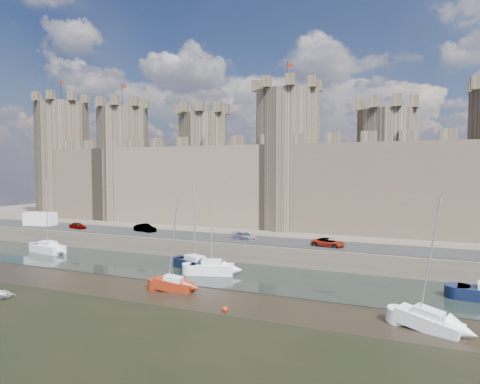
{
  "coord_description": "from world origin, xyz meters",
  "views": [
    {
      "loc": [
        23.13,
        -21.61,
        12.58
      ],
      "look_at": [
        4.53,
        22.0,
        9.98
      ],
      "focal_mm": 32.0,
      "sensor_mm": 36.0,
      "label": 1
    }
  ],
  "objects_px": {
    "car_3": "(328,243)",
    "sailboat_2": "(212,268)",
    "van": "(40,219)",
    "sailboat_5": "(429,320)",
    "car_1": "(145,228)",
    "sailboat_0": "(48,248)",
    "car_2": "(244,236)",
    "sailboat_1": "(195,264)",
    "car_0": "(78,226)",
    "sailboat_4": "(173,284)"
  },
  "relations": [
    {
      "from": "car_3",
      "to": "sailboat_2",
      "type": "bearing_deg",
      "value": 138.94
    },
    {
      "from": "van",
      "to": "sailboat_5",
      "type": "relative_size",
      "value": 0.52
    },
    {
      "from": "car_1",
      "to": "sailboat_2",
      "type": "distance_m",
      "value": 21.0
    },
    {
      "from": "van",
      "to": "sailboat_0",
      "type": "xyz_separation_m",
      "value": [
        10.78,
        -8.33,
        -2.86
      ]
    },
    {
      "from": "car_2",
      "to": "sailboat_1",
      "type": "height_order",
      "value": "sailboat_1"
    },
    {
      "from": "sailboat_2",
      "to": "car_0",
      "type": "bearing_deg",
      "value": 145.11
    },
    {
      "from": "van",
      "to": "sailboat_0",
      "type": "relative_size",
      "value": 0.51
    },
    {
      "from": "sailboat_0",
      "to": "sailboat_1",
      "type": "xyz_separation_m",
      "value": [
        25.52,
        -1.0,
        0.04
      ]
    },
    {
      "from": "van",
      "to": "sailboat_1",
      "type": "height_order",
      "value": "sailboat_1"
    },
    {
      "from": "sailboat_4",
      "to": "sailboat_5",
      "type": "height_order",
      "value": "sailboat_5"
    },
    {
      "from": "car_2",
      "to": "sailboat_5",
      "type": "height_order",
      "value": "sailboat_5"
    },
    {
      "from": "car_0",
      "to": "sailboat_0",
      "type": "distance_m",
      "value": 8.13
    },
    {
      "from": "sailboat_1",
      "to": "sailboat_5",
      "type": "height_order",
      "value": "sailboat_1"
    },
    {
      "from": "car_2",
      "to": "sailboat_2",
      "type": "height_order",
      "value": "sailboat_2"
    },
    {
      "from": "sailboat_4",
      "to": "sailboat_1",
      "type": "bearing_deg",
      "value": 96.17
    },
    {
      "from": "car_3",
      "to": "sailboat_4",
      "type": "distance_m",
      "value": 21.37
    },
    {
      "from": "sailboat_5",
      "to": "van",
      "type": "bearing_deg",
      "value": -176.38
    },
    {
      "from": "sailboat_2",
      "to": "sailboat_5",
      "type": "height_order",
      "value": "sailboat_2"
    },
    {
      "from": "car_1",
      "to": "sailboat_5",
      "type": "xyz_separation_m",
      "value": [
        40.97,
        -20.1,
        -2.41
      ]
    },
    {
      "from": "car_1",
      "to": "sailboat_2",
      "type": "xyz_separation_m",
      "value": [
        17.55,
        -11.3,
        -2.3
      ]
    },
    {
      "from": "sailboat_4",
      "to": "car_3",
      "type": "bearing_deg",
      "value": 45.71
    },
    {
      "from": "sailboat_4",
      "to": "sailboat_0",
      "type": "bearing_deg",
      "value": 152.68
    },
    {
      "from": "sailboat_1",
      "to": "sailboat_5",
      "type": "relative_size",
      "value": 1.08
    },
    {
      "from": "car_2",
      "to": "sailboat_4",
      "type": "distance_m",
      "value": 18.31
    },
    {
      "from": "van",
      "to": "sailboat_4",
      "type": "bearing_deg",
      "value": -35.47
    },
    {
      "from": "car_3",
      "to": "sailboat_5",
      "type": "height_order",
      "value": "sailboat_5"
    },
    {
      "from": "sailboat_1",
      "to": "car_1",
      "type": "bearing_deg",
      "value": 169.28
    },
    {
      "from": "car_3",
      "to": "van",
      "type": "distance_m",
      "value": 50.97
    },
    {
      "from": "car_0",
      "to": "sailboat_1",
      "type": "relative_size",
      "value": 0.3
    },
    {
      "from": "car_3",
      "to": "van",
      "type": "bearing_deg",
      "value": 98.46
    },
    {
      "from": "sailboat_1",
      "to": "car_0",
      "type": "bearing_deg",
      "value": -173.71
    },
    {
      "from": "van",
      "to": "car_3",
      "type": "bearing_deg",
      "value": -11.33
    },
    {
      "from": "car_1",
      "to": "sailboat_4",
      "type": "distance_m",
      "value": 25.31
    },
    {
      "from": "van",
      "to": "sailboat_4",
      "type": "height_order",
      "value": "sailboat_4"
    },
    {
      "from": "van",
      "to": "sailboat_5",
      "type": "height_order",
      "value": "sailboat_5"
    },
    {
      "from": "car_3",
      "to": "sailboat_4",
      "type": "height_order",
      "value": "sailboat_4"
    },
    {
      "from": "car_0",
      "to": "van",
      "type": "xyz_separation_m",
      "value": [
        -9.25,
        0.67,
        0.61
      ]
    },
    {
      "from": "sailboat_0",
      "to": "sailboat_2",
      "type": "distance_m",
      "value": 28.48
    },
    {
      "from": "car_3",
      "to": "car_2",
      "type": "bearing_deg",
      "value": 94.66
    },
    {
      "from": "sailboat_1",
      "to": "sailboat_0",
      "type": "bearing_deg",
      "value": -158.2
    },
    {
      "from": "sailboat_5",
      "to": "sailboat_0",
      "type": "bearing_deg",
      "value": -171.19
    },
    {
      "from": "sailboat_1",
      "to": "van",
      "type": "bearing_deg",
      "value": -170.37
    },
    {
      "from": "car_2",
      "to": "sailboat_1",
      "type": "distance_m",
      "value": 10.22
    },
    {
      "from": "sailboat_2",
      "to": "sailboat_4",
      "type": "height_order",
      "value": "sailboat_2"
    },
    {
      "from": "car_3",
      "to": "sailboat_2",
      "type": "relative_size",
      "value": 0.38
    },
    {
      "from": "sailboat_2",
      "to": "car_1",
      "type": "bearing_deg",
      "value": 130.42
    },
    {
      "from": "van",
      "to": "sailboat_2",
      "type": "relative_size",
      "value": 0.49
    },
    {
      "from": "car_1",
      "to": "car_3",
      "type": "height_order",
      "value": "car_1"
    },
    {
      "from": "car_1",
      "to": "car_2",
      "type": "height_order",
      "value": "car_1"
    },
    {
      "from": "car_1",
      "to": "sailboat_4",
      "type": "height_order",
      "value": "sailboat_4"
    }
  ]
}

